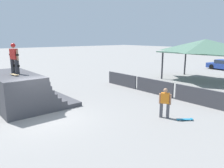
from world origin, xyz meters
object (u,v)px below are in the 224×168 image
(skater_on_deck, at_px, (14,56))
(skateboard_on_ground, at_px, (185,119))
(skateboard_on_deck, at_px, (15,75))
(bystander_walking, at_px, (165,101))

(skater_on_deck, relative_size, skateboard_on_ground, 2.30)
(skateboard_on_deck, xyz_separation_m, skateboard_on_ground, (7.07, 5.88, -1.97))
(skater_on_deck, distance_m, skateboard_on_deck, 1.16)
(bystander_walking, bearing_deg, skateboard_on_deck, 12.73)
(bystander_walking, height_order, skateboard_on_ground, bystander_walking)
(skater_on_deck, relative_size, bystander_walking, 1.14)
(skateboard_on_deck, distance_m, skateboard_on_ground, 9.40)
(skateboard_on_deck, bearing_deg, skateboard_on_ground, 30.79)
(bystander_walking, relative_size, skateboard_on_ground, 2.02)
(skater_on_deck, bearing_deg, skateboard_on_deck, -42.80)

